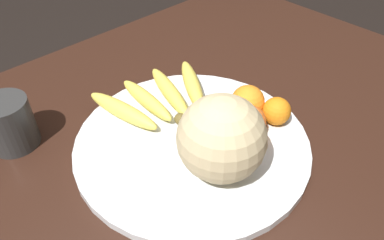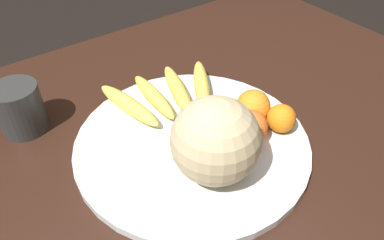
{
  "view_description": "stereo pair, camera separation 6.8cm",
  "coord_description": "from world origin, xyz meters",
  "px_view_note": "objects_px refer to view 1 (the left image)",
  "views": [
    {
      "loc": [
        -0.3,
        -0.35,
        1.25
      ],
      "look_at": [
        0.05,
        0.02,
        0.81
      ],
      "focal_mm": 35.0,
      "sensor_mm": 36.0,
      "label": 1
    },
    {
      "loc": [
        -0.25,
        -0.4,
        1.25
      ],
      "look_at": [
        0.05,
        0.02,
        0.81
      ],
      "focal_mm": 35.0,
      "sensor_mm": 36.0,
      "label": 2
    }
  ],
  "objects_px": {
    "orange_front_right": "(277,111)",
    "orange_mid_center": "(249,122)",
    "banana_bunch": "(159,96)",
    "ceramic_mug": "(8,123)",
    "produce_tag": "(221,140)",
    "orange_front_left": "(247,101)",
    "kitchen_table": "(180,196)",
    "fruit_bowl": "(192,142)",
    "orange_back_left": "(219,111)",
    "melon": "(222,138)"
  },
  "relations": [
    {
      "from": "orange_back_left",
      "to": "orange_front_left",
      "type": "bearing_deg",
      "value": -14.41
    },
    {
      "from": "banana_bunch",
      "to": "ceramic_mug",
      "type": "distance_m",
      "value": 0.3
    },
    {
      "from": "orange_mid_center",
      "to": "orange_back_left",
      "type": "relative_size",
      "value": 0.94
    },
    {
      "from": "fruit_bowl",
      "to": "ceramic_mug",
      "type": "relative_size",
      "value": 3.46
    },
    {
      "from": "orange_front_right",
      "to": "orange_mid_center",
      "type": "xyz_separation_m",
      "value": [
        -0.07,
        0.01,
        0.0
      ]
    },
    {
      "from": "fruit_bowl",
      "to": "ceramic_mug",
      "type": "distance_m",
      "value": 0.35
    },
    {
      "from": "banana_bunch",
      "to": "orange_front_right",
      "type": "relative_size",
      "value": 4.59
    },
    {
      "from": "orange_back_left",
      "to": "produce_tag",
      "type": "height_order",
      "value": "orange_back_left"
    },
    {
      "from": "banana_bunch",
      "to": "melon",
      "type": "bearing_deg",
      "value": 179.28
    },
    {
      "from": "melon",
      "to": "kitchen_table",
      "type": "bearing_deg",
      "value": 120.16
    },
    {
      "from": "orange_back_left",
      "to": "orange_front_right",
      "type": "bearing_deg",
      "value": -39.38
    },
    {
      "from": "banana_bunch",
      "to": "ceramic_mug",
      "type": "xyz_separation_m",
      "value": [
        -0.27,
        0.12,
        0.02
      ]
    },
    {
      "from": "kitchen_table",
      "to": "orange_front_left",
      "type": "relative_size",
      "value": 22.38
    },
    {
      "from": "fruit_bowl",
      "to": "banana_bunch",
      "type": "height_order",
      "value": "banana_bunch"
    },
    {
      "from": "melon",
      "to": "orange_front_right",
      "type": "bearing_deg",
      "value": 3.38
    },
    {
      "from": "fruit_bowl",
      "to": "melon",
      "type": "distance_m",
      "value": 0.12
    },
    {
      "from": "fruit_bowl",
      "to": "banana_bunch",
      "type": "distance_m",
      "value": 0.14
    },
    {
      "from": "fruit_bowl",
      "to": "orange_front_left",
      "type": "distance_m",
      "value": 0.14
    },
    {
      "from": "orange_front_right",
      "to": "orange_mid_center",
      "type": "height_order",
      "value": "orange_mid_center"
    },
    {
      "from": "orange_back_left",
      "to": "banana_bunch",
      "type": "bearing_deg",
      "value": 106.16
    },
    {
      "from": "banana_bunch",
      "to": "orange_front_left",
      "type": "xyz_separation_m",
      "value": [
        0.1,
        -0.15,
        0.02
      ]
    },
    {
      "from": "orange_back_left",
      "to": "produce_tag",
      "type": "relative_size",
      "value": 0.79
    },
    {
      "from": "orange_mid_center",
      "to": "orange_back_left",
      "type": "height_order",
      "value": "orange_back_left"
    },
    {
      "from": "kitchen_table",
      "to": "fruit_bowl",
      "type": "distance_m",
      "value": 0.11
    },
    {
      "from": "produce_tag",
      "to": "ceramic_mug",
      "type": "distance_m",
      "value": 0.4
    },
    {
      "from": "orange_back_left",
      "to": "kitchen_table",
      "type": "bearing_deg",
      "value": -171.81
    },
    {
      "from": "kitchen_table",
      "to": "banana_bunch",
      "type": "xyz_separation_m",
      "value": [
        0.08,
        0.15,
        0.12
      ]
    },
    {
      "from": "kitchen_table",
      "to": "orange_front_right",
      "type": "bearing_deg",
      "value": -14.43
    },
    {
      "from": "orange_front_right",
      "to": "banana_bunch",
      "type": "bearing_deg",
      "value": 121.46
    },
    {
      "from": "fruit_bowl",
      "to": "orange_back_left",
      "type": "bearing_deg",
      "value": -4.37
    },
    {
      "from": "banana_bunch",
      "to": "produce_tag",
      "type": "bearing_deg",
      "value": -165.4
    },
    {
      "from": "fruit_bowl",
      "to": "orange_front_left",
      "type": "height_order",
      "value": "orange_front_left"
    },
    {
      "from": "melon",
      "to": "orange_front_left",
      "type": "distance_m",
      "value": 0.17
    },
    {
      "from": "orange_front_left",
      "to": "ceramic_mug",
      "type": "relative_size",
      "value": 0.53
    },
    {
      "from": "banana_bunch",
      "to": "orange_front_right",
      "type": "bearing_deg",
      "value": -137.22
    },
    {
      "from": "orange_front_right",
      "to": "orange_mid_center",
      "type": "bearing_deg",
      "value": 168.39
    },
    {
      "from": "fruit_bowl",
      "to": "banana_bunch",
      "type": "bearing_deg",
      "value": 77.32
    },
    {
      "from": "kitchen_table",
      "to": "orange_front_left",
      "type": "xyz_separation_m",
      "value": [
        0.19,
        0.0,
        0.13
      ]
    },
    {
      "from": "melon",
      "to": "orange_front_right",
      "type": "relative_size",
      "value": 2.66
    },
    {
      "from": "banana_bunch",
      "to": "kitchen_table",
      "type": "bearing_deg",
      "value": 162.62
    },
    {
      "from": "ceramic_mug",
      "to": "orange_back_left",
      "type": "bearing_deg",
      "value": -38.99
    },
    {
      "from": "orange_front_right",
      "to": "orange_mid_center",
      "type": "relative_size",
      "value": 0.87
    },
    {
      "from": "kitchen_table",
      "to": "orange_front_right",
      "type": "height_order",
      "value": "orange_front_right"
    },
    {
      "from": "kitchen_table",
      "to": "orange_front_right",
      "type": "relative_size",
      "value": 26.99
    },
    {
      "from": "banana_bunch",
      "to": "orange_front_right",
      "type": "distance_m",
      "value": 0.24
    },
    {
      "from": "banana_bunch",
      "to": "orange_front_left",
      "type": "height_order",
      "value": "orange_front_left"
    },
    {
      "from": "melon",
      "to": "ceramic_mug",
      "type": "height_order",
      "value": "melon"
    },
    {
      "from": "melon",
      "to": "produce_tag",
      "type": "xyz_separation_m",
      "value": [
        0.06,
        0.05,
        -0.07
      ]
    },
    {
      "from": "orange_back_left",
      "to": "fruit_bowl",
      "type": "bearing_deg",
      "value": 175.63
    },
    {
      "from": "orange_front_left",
      "to": "orange_mid_center",
      "type": "relative_size",
      "value": 1.05
    }
  ]
}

